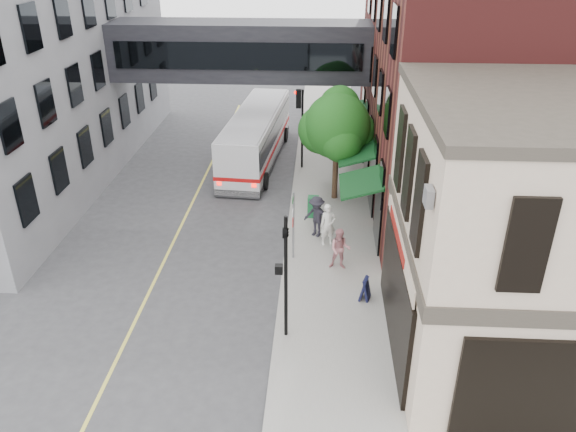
# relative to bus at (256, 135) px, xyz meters

# --- Properties ---
(ground) EXTENTS (120.00, 120.00, 0.00)m
(ground) POSITION_rel_bus_xyz_m (2.34, -18.20, -1.65)
(ground) COLOR #38383A
(ground) RESTS_ON ground
(sidewalk_main) EXTENTS (4.00, 60.00, 0.15)m
(sidewalk_main) POSITION_rel_bus_xyz_m (4.34, -4.20, -1.57)
(sidewalk_main) COLOR gray
(sidewalk_main) RESTS_ON ground
(corner_building) EXTENTS (10.19, 8.12, 8.45)m
(corner_building) POSITION_rel_bus_xyz_m (11.31, -16.20, 2.57)
(corner_building) COLOR beige
(corner_building) RESTS_ON ground
(brick_building) EXTENTS (13.76, 18.00, 14.00)m
(brick_building) POSITION_rel_bus_xyz_m (12.32, -3.20, 5.34)
(brick_building) COLOR #541B1A
(brick_building) RESTS_ON ground
(skyway_bridge) EXTENTS (14.00, 3.18, 3.00)m
(skyway_bridge) POSITION_rel_bus_xyz_m (-0.66, -0.20, 4.85)
(skyway_bridge) COLOR black
(skyway_bridge) RESTS_ON ground
(traffic_signal_near) EXTENTS (0.44, 0.22, 4.60)m
(traffic_signal_near) POSITION_rel_bus_xyz_m (2.71, -16.20, 1.34)
(traffic_signal_near) COLOR black
(traffic_signal_near) RESTS_ON sidewalk_main
(traffic_signal_far) EXTENTS (0.53, 0.28, 4.50)m
(traffic_signal_far) POSITION_rel_bus_xyz_m (2.60, -1.20, 1.69)
(traffic_signal_far) COLOR black
(traffic_signal_far) RESTS_ON sidewalk_main
(street_sign_pole) EXTENTS (0.08, 0.75, 3.00)m
(street_sign_pole) POSITION_rel_bus_xyz_m (2.73, -11.20, 0.29)
(street_sign_pole) COLOR gray
(street_sign_pole) RESTS_ON sidewalk_main
(street_tree) EXTENTS (3.80, 3.20, 5.60)m
(street_tree) POSITION_rel_bus_xyz_m (4.53, -4.98, 2.26)
(street_tree) COLOR #382619
(street_tree) RESTS_ON sidewalk_main
(lane_marking) EXTENTS (0.12, 40.00, 0.01)m
(lane_marking) POSITION_rel_bus_xyz_m (-2.66, -8.20, -1.64)
(lane_marking) COLOR #D8CC4C
(lane_marking) RESTS_ON ground
(bus) EXTENTS (3.33, 11.08, 2.94)m
(bus) POSITION_rel_bus_xyz_m (0.00, 0.00, 0.00)
(bus) COLOR silver
(bus) RESTS_ON ground
(pedestrian_a) EXTENTS (0.79, 0.63, 1.88)m
(pedestrian_a) POSITION_rel_bus_xyz_m (4.16, -9.95, -0.56)
(pedestrian_a) COLOR white
(pedestrian_a) RESTS_ON sidewalk_main
(pedestrian_b) EXTENTS (0.90, 0.72, 1.75)m
(pedestrian_b) POSITION_rel_bus_xyz_m (4.64, -11.88, -0.62)
(pedestrian_b) COLOR #C57F85
(pedestrian_b) RESTS_ON sidewalk_main
(pedestrian_c) EXTENTS (1.42, 1.27, 1.91)m
(pedestrian_c) POSITION_rel_bus_xyz_m (3.66, -9.24, -0.54)
(pedestrian_c) COLOR #24222A
(pedestrian_c) RESTS_ON sidewalk_main
(newspaper_box) EXTENTS (0.53, 0.47, 1.01)m
(newspaper_box) POSITION_rel_bus_xyz_m (3.49, -7.34, -0.99)
(newspaper_box) COLOR #166331
(newspaper_box) RESTS_ON sidewalk_main
(sandwich_board) EXTENTS (0.46, 0.57, 0.89)m
(sandwich_board) POSITION_rel_bus_xyz_m (5.53, -13.98, -1.05)
(sandwich_board) COLOR #111333
(sandwich_board) RESTS_ON sidewalk_main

